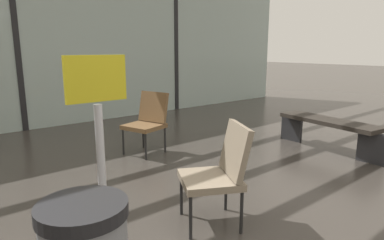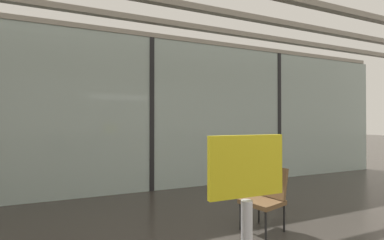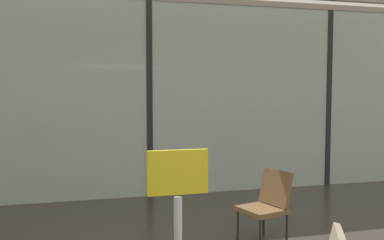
{
  "view_description": "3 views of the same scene",
  "coord_description": "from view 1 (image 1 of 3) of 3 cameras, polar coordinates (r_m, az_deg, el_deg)",
  "views": [
    {
      "loc": [
        -1.51,
        -1.47,
        1.48
      ],
      "look_at": [
        1.1,
        1.67,
        0.62
      ],
      "focal_mm": 31.61,
      "sensor_mm": 36.0,
      "label": 1
    },
    {
      "loc": [
        -1.29,
        -0.39,
        1.51
      ],
      "look_at": [
        1.46,
        6.41,
        1.57
      ],
      "focal_mm": 24.05,
      "sensor_mm": 36.0,
      "label": 2
    },
    {
      "loc": [
        -1.21,
        -2.2,
        1.87
      ],
      "look_at": [
        0.63,
        4.67,
        1.36
      ],
      "focal_mm": 40.27,
      "sensor_mm": 36.0,
      "label": 3
    }
  ],
  "objects": [
    {
      "name": "lounge_chair_3",
      "position": [
        2.88,
        4.81,
        -8.15
      ],
      "size": [
        0.69,
        0.67,
        0.87
      ],
      "rotation": [
        0.0,
        0.0,
        4.23
      ],
      "color": "#7F705B",
      "rests_on": "ground"
    },
    {
      "name": "waiting_bench",
      "position": [
        5.33,
        21.98,
        -1.03
      ],
      "size": [
        0.58,
        1.69,
        0.47
      ],
      "rotation": [
        0.0,
        0.0,
        1.45
      ],
      "color": "#28231E",
      "rests_on": "ground"
    },
    {
      "name": "info_sign",
      "position": [
        2.55,
        -15.09,
        -6.85
      ],
      "size": [
        0.44,
        0.32,
        1.44
      ],
      "color": "#333333",
      "rests_on": "ground"
    },
    {
      "name": "lounge_chair_0",
      "position": [
        4.89,
        -7.45,
        0.2
      ],
      "size": [
        0.64,
        0.61,
        0.87
      ],
      "rotation": [
        0.0,
        0.0,
        5.0
      ],
      "color": "brown",
      "rests_on": "ground"
    },
    {
      "name": "window_mullion_1",
      "position": [
        6.84,
        -27.64,
        12.38
      ],
      "size": [
        0.1,
        0.12,
        3.38
      ],
      "primitive_type": "cube",
      "color": "black",
      "rests_on": "ground"
    },
    {
      "name": "glass_curtain_wall",
      "position": [
        6.84,
        -27.64,
        12.38
      ],
      "size": [
        14.0,
        0.08,
        3.38
      ],
      "primitive_type": "cube",
      "color": "#A3B7B2",
      "rests_on": "ground"
    },
    {
      "name": "window_mullion_2",
      "position": [
        8.34,
        -2.88,
        13.38
      ],
      "size": [
        0.1,
        0.12,
        3.38
      ],
      "primitive_type": "cube",
      "color": "black",
      "rests_on": "ground"
    }
  ]
}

